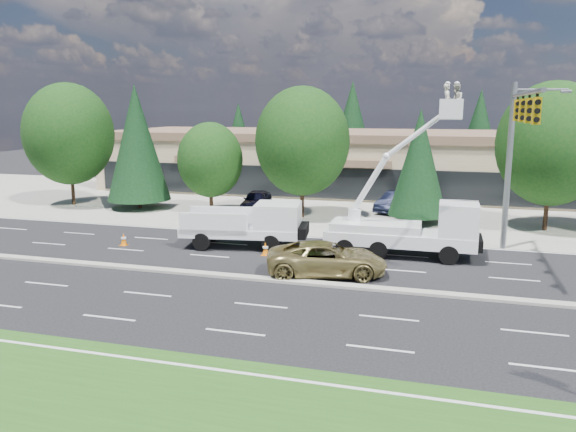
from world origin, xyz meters
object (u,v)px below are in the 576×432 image
(bucket_truck, at_px, (414,221))
(utility_pickup, at_px, (250,229))
(signal_mast, at_px, (516,141))
(minivan, at_px, (327,259))

(bucket_truck, bearing_deg, utility_pickup, -177.60)
(utility_pickup, bearing_deg, bucket_truck, -6.02)
(signal_mast, xyz_separation_m, utility_pickup, (-13.63, -1.43, -5.02))
(utility_pickup, bearing_deg, minivan, -46.13)
(bucket_truck, relative_size, minivan, 1.61)
(bucket_truck, bearing_deg, signal_mast, 12.19)
(utility_pickup, xyz_separation_m, minivan, (5.23, -4.02, -0.26))
(minivan, bearing_deg, utility_pickup, 39.28)
(signal_mast, distance_m, bucket_truck, 6.38)
(bucket_truck, height_order, minivan, bucket_truck)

